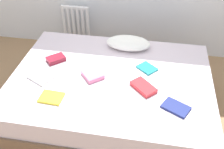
% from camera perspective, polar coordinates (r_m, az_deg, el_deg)
% --- Properties ---
extents(ground_plane, '(8.00, 8.00, 0.00)m').
position_cam_1_polar(ground_plane, '(2.94, -0.17, -7.94)').
color(ground_plane, '#93704C').
extents(bed, '(2.00, 1.50, 0.50)m').
position_cam_1_polar(bed, '(2.76, -0.18, -4.42)').
color(bed, brown).
rests_on(bed, ground).
extents(radiator, '(0.38, 0.04, 0.53)m').
position_cam_1_polar(radiator, '(3.79, -7.79, 10.80)').
color(radiator, white).
rests_on(radiator, ground).
extents(pillow, '(0.49, 0.28, 0.13)m').
position_cam_1_polar(pillow, '(2.98, 3.56, 6.83)').
color(pillow, white).
rests_on(pillow, bed).
extents(textbook_red, '(0.27, 0.27, 0.04)m').
position_cam_1_polar(textbook_red, '(2.46, 6.81, -2.71)').
color(textbook_red, red).
rests_on(textbook_red, bed).
extents(textbook_white, '(0.29, 0.27, 0.02)m').
position_cam_1_polar(textbook_white, '(2.66, -15.09, -0.42)').
color(textbook_white, white).
rests_on(textbook_white, bed).
extents(textbook_yellow, '(0.21, 0.17, 0.02)m').
position_cam_1_polar(textbook_yellow, '(2.41, -12.99, -4.86)').
color(textbook_yellow, yellow).
rests_on(textbook_yellow, bed).
extents(textbook_maroon, '(0.22, 0.22, 0.05)m').
position_cam_1_polar(textbook_maroon, '(2.85, -12.05, 3.33)').
color(textbook_maroon, maroon).
rests_on(textbook_maroon, bed).
extents(textbook_navy, '(0.27, 0.24, 0.02)m').
position_cam_1_polar(textbook_navy, '(2.33, 13.65, -6.94)').
color(textbook_navy, navy).
rests_on(textbook_navy, bed).
extents(textbook_pink, '(0.25, 0.25, 0.05)m').
position_cam_1_polar(textbook_pink, '(2.58, -4.21, -0.03)').
color(textbook_pink, pink).
rests_on(textbook_pink, bed).
extents(textbook_teal, '(0.23, 0.23, 0.02)m').
position_cam_1_polar(textbook_teal, '(2.71, 7.59, 1.38)').
color(textbook_teal, teal).
rests_on(textbook_teal, bed).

